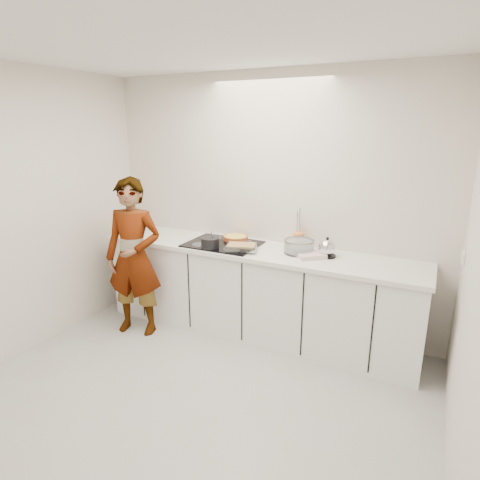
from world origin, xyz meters
The scene contains 15 objects.
floor centered at (0.00, 0.00, 0.00)m, with size 3.60×3.20×0.00m, color #ADADA8.
ceiling centered at (0.00, 0.00, 2.60)m, with size 3.60×3.20×0.00m, color white.
wall_back centered at (0.00, 1.60, 1.30)m, with size 3.60×0.00×2.60m, color silver.
wall_left centered at (-1.80, 0.00, 1.30)m, with size 0.00×3.20×2.60m, color silver.
base_cabinets centered at (0.00, 1.28, 0.43)m, with size 3.20×0.58×0.87m, color white.
countertop centered at (0.00, 1.28, 0.89)m, with size 3.24×0.64×0.04m, color white.
hob centered at (-0.35, 1.26, 0.92)m, with size 0.72×0.54×0.01m, color black.
tart_dish centered at (-0.29, 1.43, 0.95)m, with size 0.32×0.32×0.04m.
saucepan centered at (-0.39, 1.07, 0.97)m, with size 0.23×0.23×0.17m.
baking_dish centered at (-0.08, 1.14, 0.95)m, with size 0.34×0.29×0.06m.
mixing_bowl centered at (0.43, 1.33, 0.97)m, with size 0.32×0.32×0.13m.
tea_towel centered at (0.57, 1.26, 0.93)m, with size 0.25×0.18×0.04m, color white.
kettle centered at (0.70, 1.34, 0.99)m, with size 0.20×0.20×0.19m.
utensil_crock centered at (0.36, 1.52, 0.98)m, with size 0.12×0.12×0.15m, color orange.
cook centered at (-1.10, 0.78, 0.80)m, with size 0.59×0.38×1.60m, color white.
Camera 1 is at (1.55, -2.16, 2.07)m, focal length 30.00 mm.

